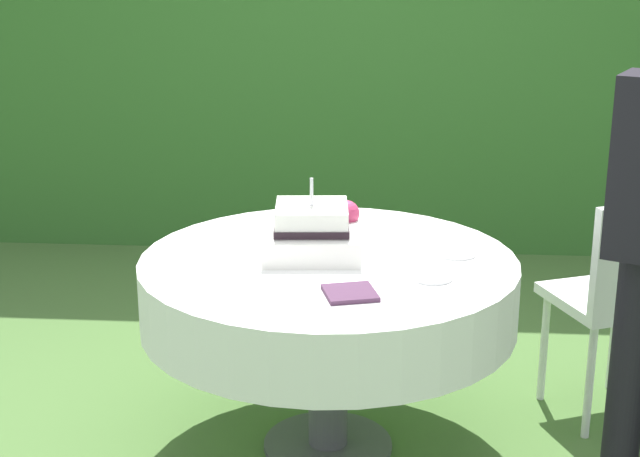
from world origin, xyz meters
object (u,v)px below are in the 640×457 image
garden_chair (622,289)px  serving_plate_far (317,226)px  serving_plate_near (432,277)px  serving_plate_left (456,253)px  cake_table (328,291)px  wedding_cake (313,231)px  napkin_stack (350,293)px

garden_chair → serving_plate_far: bearing=176.1°
serving_plate_near → serving_plate_left: bearing=69.6°
cake_table → garden_chair: garden_chair is taller
serving_plate_far → serving_plate_near: bearing=-52.1°
wedding_cake → napkin_stack: size_ratio=2.33×
garden_chair → serving_plate_near: bearing=-147.8°
serving_plate_near → garden_chair: (0.72, 0.45, -0.19)m
wedding_cake → garden_chair: bearing=11.4°
wedding_cake → serving_plate_left: (0.49, 0.02, -0.07)m
serving_plate_far → garden_chair: 1.15m
wedding_cake → cake_table: bearing=-42.3°
cake_table → napkin_stack: (0.09, -0.34, 0.13)m
serving_plate_left → napkin_stack: 0.54m
serving_plate_near → serving_plate_far: (-0.41, 0.53, 0.00)m
serving_plate_near → napkin_stack: napkin_stack is taller
cake_table → wedding_cake: 0.21m
serving_plate_far → serving_plate_left: 0.58m
serving_plate_left → napkin_stack: (-0.35, -0.41, 0.00)m
serving_plate_left → garden_chair: 0.69m
serving_plate_left → garden_chair: (0.63, 0.20, -0.19)m
serving_plate_near → napkin_stack: bearing=-147.5°
serving_plate_near → wedding_cake: bearing=150.5°
serving_plate_far → garden_chair: size_ratio=0.12×
napkin_stack → garden_chair: 1.17m
cake_table → napkin_stack: bearing=-75.4°
serving_plate_near → garden_chair: size_ratio=0.15×
serving_plate_far → cake_table: bearing=-79.2°
serving_plate_left → napkin_stack: bearing=-130.2°
serving_plate_left → serving_plate_near: bearing=-110.4°
cake_table → serving_plate_near: bearing=-27.1°
serving_plate_far → napkin_stack: size_ratio=0.71×
napkin_stack → cake_table: bearing=104.6°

